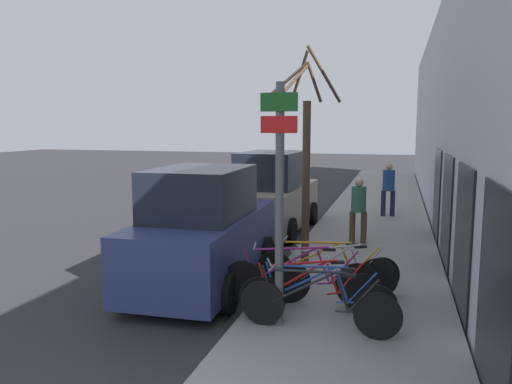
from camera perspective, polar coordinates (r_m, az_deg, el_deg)
ground_plane at (r=14.30m, az=2.51°, el=-4.56°), size 80.00×80.00×0.00m
sidewalk_curb at (r=16.67m, az=13.51°, el=-2.75°), size 3.20×32.00×0.15m
building_facade at (r=16.36m, az=20.03°, el=7.90°), size 0.23×32.00×6.50m
signpost at (r=7.02m, az=2.70°, el=-0.75°), size 0.52×0.14×3.46m
bicycle_0 at (r=7.16m, az=7.12°, el=-12.73°), size 2.28×0.44×0.90m
bicycle_1 at (r=7.53m, az=7.28°, el=-11.80°), size 2.24×0.44×0.86m
bicycle_2 at (r=7.77m, az=6.32°, el=-11.18°), size 2.08×0.87×0.85m
bicycle_3 at (r=8.13m, az=5.03°, el=-9.98°), size 2.48×0.64×0.97m
bicycle_4 at (r=8.47m, az=9.27°, el=-9.49°), size 2.00×1.10×0.92m
bicycle_5 at (r=8.76m, az=7.91°, el=-8.85°), size 2.44×0.44×0.92m
parked_car_0 at (r=9.48m, az=-6.01°, el=-4.61°), size 2.07×4.41×2.25m
parked_car_1 at (r=14.17m, az=1.93°, el=-0.45°), size 2.05×4.50×2.29m
pedestrian_near at (r=16.32m, az=14.91°, el=0.72°), size 0.44×0.38×1.69m
pedestrian_far at (r=12.40m, az=11.64°, el=-1.53°), size 0.42×0.36×1.61m
street_tree at (r=10.33m, az=5.67°, el=3.50°), size 1.61×1.17×4.46m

